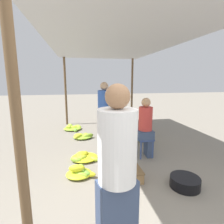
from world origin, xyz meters
name	(u,v)px	position (x,y,z in m)	size (l,w,h in m)	color
canopy_post_front_left	(19,141)	(-1.31, 0.30, 1.27)	(0.08, 0.08, 2.54)	brown
canopy_post_back_left	(66,92)	(-1.31, 5.79, 1.27)	(0.08, 0.08, 2.54)	brown
canopy_post_back_right	(132,91)	(1.31, 5.79, 1.27)	(0.08, 0.08, 2.54)	brown
canopy_tarp	(115,42)	(0.00, 3.05, 2.56)	(3.02, 5.89, 0.04)	#B2B2B7
vendor_foreground	(117,172)	(-0.53, 0.40, 0.88)	(0.43, 0.43, 1.69)	#384766
stool	(145,141)	(0.58, 2.47, 0.35)	(0.34, 0.34, 0.44)	#384C84
vendor_seated	(146,126)	(0.60, 2.48, 0.70)	(0.37, 0.37, 1.34)	#384766
basin_black	(185,182)	(0.79, 1.24, 0.09)	(0.47, 0.47, 0.17)	black
banana_pile_left_0	(83,136)	(-0.76, 4.00, 0.06)	(0.62, 0.50, 0.16)	#ADC92D
banana_pile_left_1	(80,173)	(-0.87, 1.88, 0.08)	(0.54, 0.41, 0.24)	#93BF32
banana_pile_left_2	(83,157)	(-0.79, 2.56, 0.06)	(0.64, 0.52, 0.17)	#B1CB2C
banana_pile_left_3	(73,128)	(-1.08, 4.97, 0.07)	(0.65, 0.68, 0.20)	#90BE32
banana_pile_right_0	(145,138)	(0.98, 3.43, 0.10)	(0.45, 0.54, 0.24)	#98C131
banana_pile_right_1	(126,129)	(0.67, 4.36, 0.09)	(0.46, 0.59, 0.31)	#95C031
banana_pile_right_3	(129,122)	(1.03, 5.27, 0.12)	(0.52, 0.46, 0.29)	#9FC430
crate_near	(125,173)	(-0.09, 1.68, 0.10)	(0.53, 0.53, 0.20)	olive
shopper_walking_mid	(104,112)	(-0.17, 3.55, 0.86)	(0.44, 0.44, 1.66)	#384766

